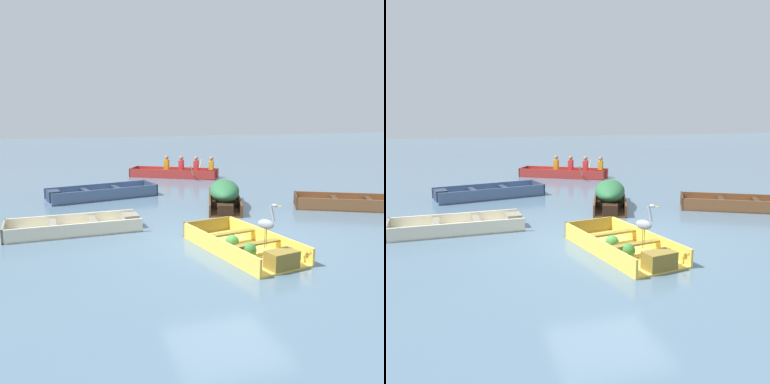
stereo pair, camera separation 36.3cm
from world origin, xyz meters
The scene contains 8 objects.
ground_plane centered at (0.00, 0.00, 0.00)m, with size 80.00×80.00×0.00m, color slate.
dinghy_yellow_foreground centered at (0.09, -0.80, 0.13)m, with size 1.75×2.99×0.36m.
skiff_dark_varnish_near_moored centered at (1.28, 3.26, 0.43)m, with size 1.78×2.83×0.79m.
skiff_slate_blue_mid_moored centered at (-2.18, 5.78, 0.13)m, with size 3.67×1.85×0.38m.
skiff_cream_far_moored centered at (-3.00, 1.86, 0.11)m, with size 3.12×1.16×0.32m.
skiff_wooden_brown_outer_moored centered at (4.95, 1.90, 0.12)m, with size 3.42×2.50×0.36m.
rowboat_red_with_crew centered at (1.70, 9.36, 0.23)m, with size 3.76×2.92×0.93m.
heron_on_dinghy centered at (0.12, -1.60, 0.82)m, with size 0.32×0.42×0.84m.
Camera 2 is at (-3.14, -8.41, 2.81)m, focal length 40.00 mm.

